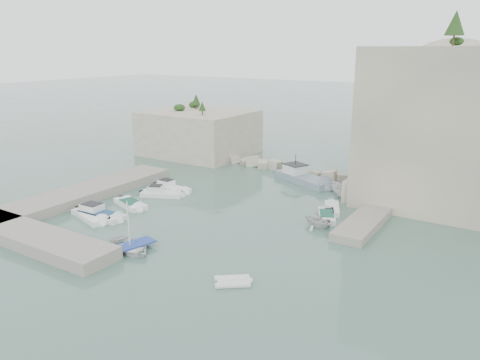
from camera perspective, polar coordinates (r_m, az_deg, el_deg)
The scene contains 21 objects.
ground at distance 47.05m, azimuth -3.94°, elevation -5.20°, with size 400.00×400.00×0.00m, color #4A7062.
cliff_terrace at distance 57.04m, azimuth 17.77°, elevation -0.83°, with size 8.00×10.00×2.50m, color beige.
outcrop_west at distance 77.10m, azimuth -5.00°, elevation 5.78°, with size 16.00×14.00×7.00m, color beige.
quay_west at distance 57.50m, azimuth -18.36°, elevation -1.48°, with size 5.00×24.00×1.10m, color #9E9689.
quay_south at distance 45.77m, azimuth -23.82°, elevation -6.46°, with size 18.00×4.00×1.10m, color #9E9689.
ledge_east at distance 49.79m, azimuth 15.82°, elevation -4.09°, with size 3.00×16.00×0.80m, color #9E9689.
breakwater at distance 65.41m, azimuth 6.80°, elevation 1.41°, with size 28.00×3.00×1.40m, color beige.
motorboat_a at distance 57.78m, azimuth -8.38°, elevation -1.31°, with size 5.69×1.69×1.40m, color white, non-canonical shape.
motorboat_b at distance 55.87m, azimuth -9.49°, elevation -1.96°, with size 5.34×1.75×1.40m, color white, non-canonical shape.
motorboat_c at distance 53.05m, azimuth -13.19°, elevation -3.13°, with size 5.14×1.87×0.70m, color white, non-canonical shape.
motorboat_d at distance 50.56m, azimuth -16.81°, elevation -4.35°, with size 6.72×2.00×1.40m, color white, non-canonical shape.
motorboat_e at distance 50.00m, azimuth -17.41°, elevation -4.63°, with size 4.93×2.02×0.70m, color white, non-canonical shape.
rowboat at distance 41.80m, azimuth -13.23°, elevation -8.39°, with size 3.49×4.88×1.01m, color white.
inflatable_dinghy at distance 35.48m, azimuth -0.94°, elevation -12.52°, with size 2.86×1.39×0.44m, color silver, non-canonical shape.
tender_east_a at distance 46.49m, azimuth 9.42°, elevation -5.65°, with size 2.71×3.14×1.65m, color silver.
tender_east_b at distance 48.83m, azimuth 10.49°, elevation -4.64°, with size 4.66×1.59×0.70m, color silver, non-canonical shape.
tender_east_c at distance 51.11m, azimuth 11.12°, elevation -3.74°, with size 4.60×1.49×0.70m, color silver, non-canonical shape.
tender_east_d at distance 55.24m, azimuth 12.86°, elevation -2.35°, with size 1.84×4.88×1.88m, color silver.
work_boat at distance 61.39m, azimuth 7.80°, elevation -0.26°, with size 9.87×2.92×2.20m, color slate, non-canonical shape.
rowboat_mast at distance 40.82m, azimuth -13.46°, elevation -5.05°, with size 0.10×0.10×4.20m, color white.
vegetation at distance 60.25m, azimuth 25.40°, elevation 15.39°, with size 53.48×13.88×13.40m.
Camera 1 is at (26.23, -35.25, 16.82)m, focal length 35.00 mm.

